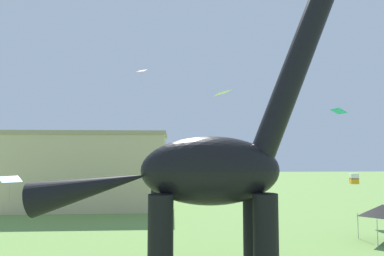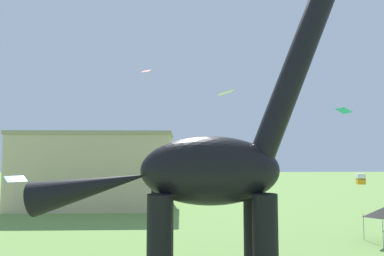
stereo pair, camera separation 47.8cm
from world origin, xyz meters
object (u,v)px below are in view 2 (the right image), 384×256
at_px(kite_apex, 344,111).
at_px(kite_near_high, 361,179).
at_px(dinosaur_sculpture, 209,171).
at_px(kite_mid_center, 146,71).
at_px(kite_trailing, 226,93).
at_px(kite_far_right, 218,182).
at_px(kite_high_right, 16,179).

distance_m(kite_apex, kite_near_high, 9.82).
height_order(dinosaur_sculpture, kite_apex, dinosaur_sculpture).
bearing_deg(kite_mid_center, kite_trailing, -38.39).
height_order(kite_mid_center, kite_apex, kite_mid_center).
height_order(kite_mid_center, kite_far_right, kite_mid_center).
bearing_deg(dinosaur_sculpture, kite_apex, 21.05).
distance_m(kite_mid_center, kite_apex, 18.49).
xyz_separation_m(dinosaur_sculpture, kite_high_right, (-14.51, 10.42, -1.15)).
distance_m(dinosaur_sculpture, kite_high_right, 17.90).
bearing_deg(kite_far_right, kite_mid_center, 114.45).
bearing_deg(kite_mid_center, dinosaur_sculpture, -72.97).
distance_m(kite_trailing, kite_near_high, 17.69).
distance_m(kite_high_right, kite_apex, 27.38).
height_order(kite_apex, kite_near_high, kite_apex).
distance_m(kite_apex, kite_far_right, 14.65).
bearing_deg(dinosaur_sculpture, kite_near_high, 25.02).
bearing_deg(kite_trailing, kite_near_high, 24.58).
xyz_separation_m(dinosaur_sculpture, kite_mid_center, (-4.89, 15.95, 8.97)).
height_order(kite_apex, kite_far_right, kite_apex).
distance_m(kite_mid_center, kite_trailing, 9.63).
height_order(kite_high_right, kite_trailing, kite_trailing).
distance_m(dinosaur_sculpture, kite_apex, 16.94).
bearing_deg(kite_apex, kite_mid_center, 163.25).
bearing_deg(kite_near_high, kite_apex, -126.26).
height_order(kite_near_high, kite_far_right, kite_far_right).
distance_m(kite_trailing, kite_apex, 10.14).
xyz_separation_m(dinosaur_sculpture, kite_trailing, (2.26, 10.29, 5.85)).
height_order(kite_trailing, kite_near_high, kite_trailing).
xyz_separation_m(kite_near_high, kite_far_right, (-15.95, -13.62, 0.85)).
height_order(kite_high_right, kite_far_right, kite_far_right).
bearing_deg(kite_apex, dinosaur_sculpture, -138.73).
distance_m(dinosaur_sculpture, kite_mid_center, 18.94).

